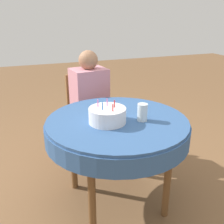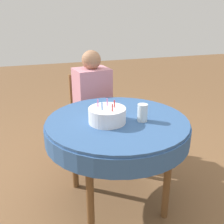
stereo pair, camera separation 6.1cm
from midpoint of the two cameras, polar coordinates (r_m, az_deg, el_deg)
The scene contains 6 objects.
ground_plane at distance 2.22m, azimuth 0.15°, elevation -18.56°, with size 12.00×12.00×0.00m, color brown.
dining_table at distance 1.88m, azimuth 0.17°, elevation -3.97°, with size 1.02×1.02×0.70m.
chair at distance 2.69m, azimuth -6.01°, elevation 0.05°, with size 0.43×0.43×0.83m.
person at distance 2.55m, azimuth -5.42°, elevation 3.45°, with size 0.36×0.38×1.08m.
birthday_cake at distance 1.77m, azimuth -2.01°, elevation -0.73°, with size 0.25×0.25×0.16m.
drinking_glass at distance 1.81m, azimuth 5.67°, elevation -0.07°, with size 0.07×0.07×0.12m.
Camera 1 is at (-0.62, -1.59, 1.42)m, focal length 42.00 mm.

